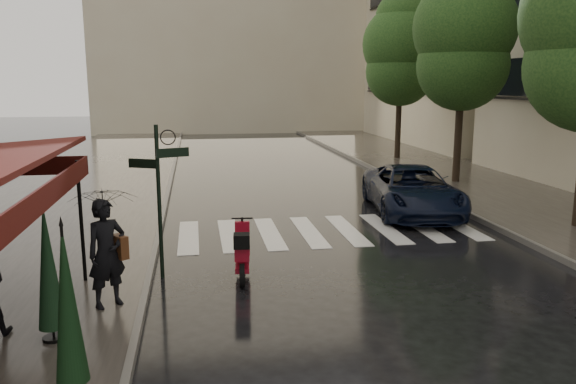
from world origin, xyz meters
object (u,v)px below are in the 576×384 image
object	(u,v)px
pedestrian_with_umbrella	(104,209)
scooter	(242,253)
parasol_front	(67,305)
parasol_back	(48,267)
parked_car	(412,190)

from	to	relation	value
pedestrian_with_umbrella	scooter	xyz separation A→B (m)	(2.40, 1.36, -1.31)
parasol_front	parasol_back	world-z (taller)	parasol_front
parked_car	scooter	bearing A→B (deg)	-130.86
parked_car	parasol_front	bearing A→B (deg)	-123.49
scooter	parasol_front	world-z (taller)	parasol_front
parked_car	parasol_back	size ratio (longest dim) A/B	2.39
scooter	parasol_back	world-z (taller)	parasol_back
pedestrian_with_umbrella	parasol_front	bearing A→B (deg)	-125.45
pedestrian_with_umbrella	parasol_back	bearing A→B (deg)	-152.64
parked_car	parasol_back	distance (m)	11.45
pedestrian_with_umbrella	scooter	size ratio (longest dim) A/B	1.53
pedestrian_with_umbrella	parasol_back	size ratio (longest dim) A/B	1.21
scooter	parked_car	size ratio (longest dim) A/B	0.33
scooter	parasol_front	size ratio (longest dim) A/B	0.76
scooter	parked_car	world-z (taller)	parked_car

